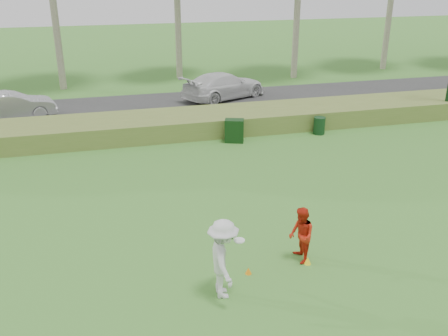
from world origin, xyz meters
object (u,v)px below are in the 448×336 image
object	(u,v)px
cone_orange	(248,271)
car_right	(224,86)
cone_yellow	(308,261)
trash_bin	(319,126)
utility_cabinet	(234,131)
player_white	(223,259)
player_red	(301,235)
car_mid	(12,106)

from	to	relation	value
cone_orange	car_right	xyz separation A→B (m)	(3.99, 18.00, 0.75)
cone_yellow	trash_bin	world-z (taller)	trash_bin
car_right	utility_cabinet	bearing A→B (deg)	144.20
player_white	cone_yellow	xyz separation A→B (m)	(2.59, 0.74, -0.93)
cone_yellow	utility_cabinet	size ratio (longest dim) A/B	0.20
car_right	trash_bin	bearing A→B (deg)	175.43
utility_cabinet	player_red	bearing A→B (deg)	-75.97
player_white	utility_cabinet	distance (m)	11.54
cone_yellow	trash_bin	distance (m)	11.55
player_red	trash_bin	xyz separation A→B (m)	(5.21, 10.17, -0.38)
player_red	car_right	bearing A→B (deg)	175.37
player_white	car_right	bearing A→B (deg)	-10.74
trash_bin	car_right	bearing A→B (deg)	110.20
utility_cabinet	car_mid	xyz separation A→B (m)	(-10.33, 6.18, 0.25)
cone_yellow	car_mid	xyz separation A→B (m)	(-9.56, 16.47, 0.68)
utility_cabinet	car_mid	size ratio (longest dim) A/B	0.24
car_right	player_white	bearing A→B (deg)	140.67
cone_orange	car_mid	xyz separation A→B (m)	(-7.84, 16.51, 0.69)
player_white	cone_orange	bearing A→B (deg)	-47.38
utility_cabinet	car_right	distance (m)	7.82
car_right	player_red	bearing A→B (deg)	147.47
player_white	trash_bin	world-z (taller)	player_white
player_red	utility_cabinet	distance (m)	10.12
player_red	player_white	bearing A→B (deg)	-65.48
cone_yellow	utility_cabinet	xyz separation A→B (m)	(0.78, 10.29, 0.43)
car_right	cone_yellow	bearing A→B (deg)	148.02
player_white	utility_cabinet	size ratio (longest dim) A/B	1.94
player_white	trash_bin	size ratio (longest dim) A/B	2.49
player_white	car_mid	distance (m)	18.57
trash_bin	car_mid	size ratio (longest dim) A/B	0.19
cone_orange	car_right	distance (m)	18.46
cone_yellow	car_right	world-z (taller)	car_right
player_red	trash_bin	world-z (taller)	player_red
cone_orange	car_right	size ratio (longest dim) A/B	0.04
player_red	utility_cabinet	xyz separation A→B (m)	(0.92, 10.08, -0.27)
player_red	cone_yellow	size ratio (longest dim) A/B	7.54
cone_orange	utility_cabinet	world-z (taller)	utility_cabinet
trash_bin	car_right	xyz separation A→B (m)	(-2.79, 7.58, 0.43)
car_mid	car_right	world-z (taller)	car_right
player_red	trash_bin	bearing A→B (deg)	156.01
player_red	cone_yellow	bearing A→B (deg)	37.91
cone_yellow	car_right	size ratio (longest dim) A/B	0.04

